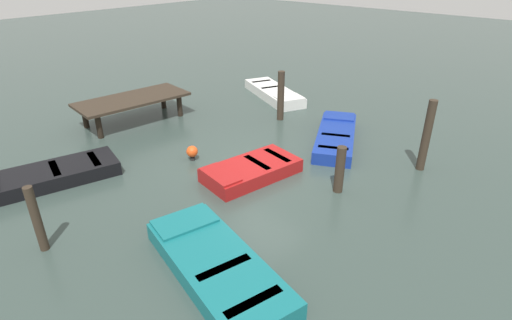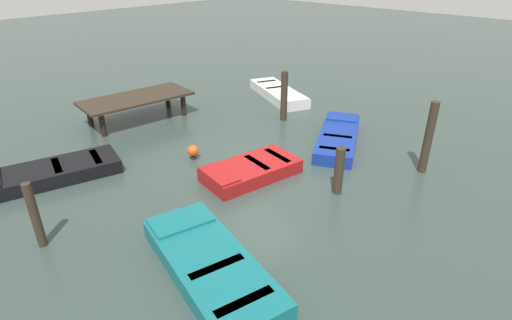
{
  "view_description": "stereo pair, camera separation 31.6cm",
  "coord_description": "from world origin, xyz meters",
  "px_view_note": "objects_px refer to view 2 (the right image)",
  "views": [
    {
      "loc": [
        -7.99,
        -7.13,
        5.8
      ],
      "look_at": [
        0.0,
        0.0,
        0.35
      ],
      "focal_mm": 28.43,
      "sensor_mm": 36.0,
      "label": 1
    },
    {
      "loc": [
        -7.77,
        -7.36,
        5.8
      ],
      "look_at": [
        0.0,
        0.0,
        0.35
      ],
      "focal_mm": 28.43,
      "sensor_mm": 36.0,
      "label": 2
    }
  ],
  "objects_px": {
    "rowboat_teal": "(210,264)",
    "rowboat_black": "(45,174)",
    "mooring_piling_mid_left": "(284,96)",
    "mooring_piling_far_right": "(35,215)",
    "mooring_piling_mid_right": "(428,138)",
    "marker_buoy": "(193,151)",
    "rowboat_red": "(251,170)",
    "mooring_piling_near_right": "(339,171)",
    "dock_segment": "(137,100)",
    "rowboat_white": "(279,93)",
    "rowboat_blue": "(338,137)"
  },
  "relations": [
    {
      "from": "mooring_piling_far_right",
      "to": "marker_buoy",
      "type": "xyz_separation_m",
      "value": [
        5.0,
        0.9,
        -0.51
      ]
    },
    {
      "from": "marker_buoy",
      "to": "rowboat_red",
      "type": "bearing_deg",
      "value": -78.37
    },
    {
      "from": "rowboat_white",
      "to": "rowboat_blue",
      "type": "xyz_separation_m",
      "value": [
        -2.36,
        -4.7,
        0.0
      ]
    },
    {
      "from": "rowboat_black",
      "to": "rowboat_red",
      "type": "bearing_deg",
      "value": 150.78
    },
    {
      "from": "rowboat_red",
      "to": "rowboat_teal",
      "type": "relative_size",
      "value": 0.74
    },
    {
      "from": "dock_segment",
      "to": "rowboat_black",
      "type": "bearing_deg",
      "value": -146.93
    },
    {
      "from": "rowboat_teal",
      "to": "rowboat_black",
      "type": "bearing_deg",
      "value": 21.04
    },
    {
      "from": "rowboat_black",
      "to": "rowboat_blue",
      "type": "bearing_deg",
      "value": 164.91
    },
    {
      "from": "rowboat_teal",
      "to": "mooring_piling_near_right",
      "type": "bearing_deg",
      "value": -77.43
    },
    {
      "from": "dock_segment",
      "to": "mooring_piling_mid_right",
      "type": "xyz_separation_m",
      "value": [
        3.52,
        -9.8,
        0.26
      ]
    },
    {
      "from": "dock_segment",
      "to": "rowboat_red",
      "type": "distance_m",
      "value": 6.34
    },
    {
      "from": "mooring_piling_mid_left",
      "to": "rowboat_blue",
      "type": "bearing_deg",
      "value": -98.5
    },
    {
      "from": "rowboat_black",
      "to": "mooring_piling_mid_right",
      "type": "relative_size",
      "value": 1.91
    },
    {
      "from": "rowboat_white",
      "to": "marker_buoy",
      "type": "xyz_separation_m",
      "value": [
        -6.54,
        -2.07,
        0.07
      ]
    },
    {
      "from": "mooring_piling_near_right",
      "to": "mooring_piling_far_right",
      "type": "distance_m",
      "value": 7.32
    },
    {
      "from": "rowboat_blue",
      "to": "rowboat_black",
      "type": "bearing_deg",
      "value": 122.27
    },
    {
      "from": "rowboat_blue",
      "to": "rowboat_red",
      "type": "distance_m",
      "value": 3.79
    },
    {
      "from": "rowboat_red",
      "to": "rowboat_teal",
      "type": "height_order",
      "value": "same"
    },
    {
      "from": "dock_segment",
      "to": "marker_buoy",
      "type": "bearing_deg",
      "value": -92.62
    },
    {
      "from": "rowboat_blue",
      "to": "mooring_piling_near_right",
      "type": "xyz_separation_m",
      "value": [
        -2.76,
        -1.79,
        0.45
      ]
    },
    {
      "from": "rowboat_teal",
      "to": "mooring_piling_mid_left",
      "type": "bearing_deg",
      "value": -45.48
    },
    {
      "from": "dock_segment",
      "to": "mooring_piling_mid_right",
      "type": "bearing_deg",
      "value": -63.79
    },
    {
      "from": "dock_segment",
      "to": "rowboat_black",
      "type": "distance_m",
      "value": 4.99
    },
    {
      "from": "rowboat_white",
      "to": "rowboat_teal",
      "type": "distance_m",
      "value": 11.47
    },
    {
      "from": "rowboat_teal",
      "to": "rowboat_black",
      "type": "height_order",
      "value": "same"
    },
    {
      "from": "mooring_piling_mid_left",
      "to": "mooring_piling_far_right",
      "type": "distance_m",
      "value": 9.66
    },
    {
      "from": "mooring_piling_mid_left",
      "to": "mooring_piling_near_right",
      "type": "bearing_deg",
      "value": -124.84
    },
    {
      "from": "mooring_piling_mid_right",
      "to": "mooring_piling_far_right",
      "type": "xyz_separation_m",
      "value": [
        -9.19,
        4.68,
        -0.29
      ]
    },
    {
      "from": "rowboat_blue",
      "to": "rowboat_black",
      "type": "relative_size",
      "value": 0.93
    },
    {
      "from": "rowboat_teal",
      "to": "rowboat_black",
      "type": "relative_size",
      "value": 0.97
    },
    {
      "from": "rowboat_black",
      "to": "mooring_piling_near_right",
      "type": "height_order",
      "value": "mooring_piling_near_right"
    },
    {
      "from": "mooring_piling_mid_right",
      "to": "rowboat_red",
      "type": "bearing_deg",
      "value": 137.13
    },
    {
      "from": "rowboat_teal",
      "to": "rowboat_black",
      "type": "xyz_separation_m",
      "value": [
        -0.75,
        6.28,
        -0.0
      ]
    },
    {
      "from": "rowboat_teal",
      "to": "mooring_piling_far_right",
      "type": "height_order",
      "value": "mooring_piling_far_right"
    },
    {
      "from": "mooring_piling_mid_right",
      "to": "marker_buoy",
      "type": "bearing_deg",
      "value": 126.88
    },
    {
      "from": "mooring_piling_mid_left",
      "to": "mooring_piling_far_right",
      "type": "relative_size",
      "value": 1.21
    },
    {
      "from": "rowboat_blue",
      "to": "mooring_piling_mid_left",
      "type": "bearing_deg",
      "value": 54.01
    },
    {
      "from": "rowboat_white",
      "to": "rowboat_red",
      "type": "distance_m",
      "value": 7.4
    },
    {
      "from": "rowboat_blue",
      "to": "mooring_piling_near_right",
      "type": "distance_m",
      "value": 3.32
    },
    {
      "from": "rowboat_teal",
      "to": "mooring_piling_mid_left",
      "type": "height_order",
      "value": "mooring_piling_mid_left"
    },
    {
      "from": "rowboat_white",
      "to": "mooring_piling_mid_left",
      "type": "distance_m",
      "value": 2.83
    },
    {
      "from": "mooring_piling_near_right",
      "to": "mooring_piling_far_right",
      "type": "bearing_deg",
      "value": 151.32
    },
    {
      "from": "rowboat_white",
      "to": "rowboat_black",
      "type": "xyz_separation_m",
      "value": [
        -10.29,
        -0.07,
        -0.0
      ]
    },
    {
      "from": "rowboat_red",
      "to": "mooring_piling_mid_right",
      "type": "xyz_separation_m",
      "value": [
        3.76,
        -3.49,
        0.87
      ]
    },
    {
      "from": "rowboat_teal",
      "to": "rowboat_black",
      "type": "distance_m",
      "value": 6.33
    },
    {
      "from": "dock_segment",
      "to": "mooring_piling_mid_left",
      "type": "xyz_separation_m",
      "value": [
        3.93,
        -4.06,
        0.13
      ]
    },
    {
      "from": "mooring_piling_near_right",
      "to": "mooring_piling_mid_right",
      "type": "bearing_deg",
      "value": -22.91
    },
    {
      "from": "dock_segment",
      "to": "mooring_piling_near_right",
      "type": "xyz_separation_m",
      "value": [
        0.75,
        -8.63,
        -0.16
      ]
    },
    {
      "from": "mooring_piling_far_right",
      "to": "rowboat_black",
      "type": "bearing_deg",
      "value": 66.77
    },
    {
      "from": "rowboat_black",
      "to": "dock_segment",
      "type": "bearing_deg",
      "value": -138.24
    }
  ]
}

